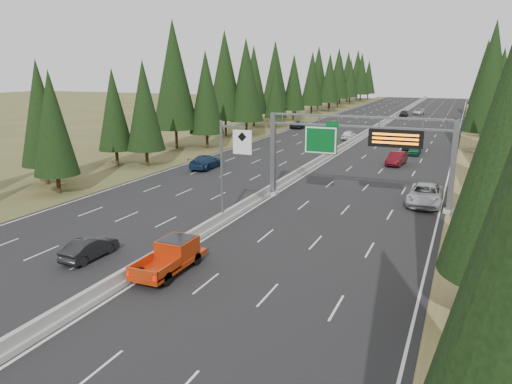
{
  "coord_description": "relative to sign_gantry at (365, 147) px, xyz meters",
  "views": [
    {
      "loc": [
        17.04,
        -8.36,
        11.88
      ],
      "look_at": [
        4.98,
        20.0,
        4.21
      ],
      "focal_mm": 35.0,
      "sensor_mm": 36.0,
      "label": 1
    }
  ],
  "objects": [
    {
      "name": "tree_row_left",
      "position": [
        -31.18,
        46.18,
        4.24
      ],
      "size": [
        11.69,
        243.3,
        18.97
      ],
      "color": "black",
      "rests_on": "ground"
    },
    {
      "name": "car_ahead_far",
      "position": [
        -7.12,
        87.81,
        -4.41
      ],
      "size": [
        1.93,
        4.62,
        1.56
      ],
      "primitive_type": "imported",
      "rotation": [
        0.0,
        0.0,
        -0.02
      ],
      "color": "black",
      "rests_on": "road"
    },
    {
      "name": "shoulder_left",
      "position": [
        -26.72,
        45.12,
        -5.24
      ],
      "size": [
        3.6,
        260.0,
        0.06
      ],
      "primitive_type": "cube",
      "color": "#4A4922",
      "rests_on": "ground"
    },
    {
      "name": "car_onc_white",
      "position": [
        -10.42,
        40.83,
        -4.43
      ],
      "size": [
        2.02,
        4.54,
        1.52
      ],
      "primitive_type": "imported",
      "rotation": [
        0.0,
        0.0,
        3.09
      ],
      "color": "white",
      "rests_on": "road"
    },
    {
      "name": "tree_row_right",
      "position": [
        12.93,
        38.41,
        3.99
      ],
      "size": [
        12.07,
        243.17,
        18.93
      ],
      "color": "black",
      "rests_on": "ground"
    },
    {
      "name": "hov_sign_pole",
      "position": [
        -8.33,
        -9.92,
        -0.54
      ],
      "size": [
        2.8,
        0.5,
        8.0
      ],
      "color": "slate",
      "rests_on": "road"
    },
    {
      "name": "car_onc_near",
      "position": [
        -13.33,
        -19.88,
        -4.51
      ],
      "size": [
        1.52,
        4.14,
        1.35
      ],
      "primitive_type": "imported",
      "rotation": [
        0.0,
        0.0,
        3.12
      ],
      "color": "black",
      "rests_on": "road"
    },
    {
      "name": "car_onc_far",
      "position": [
        -23.42,
        53.24,
        -4.43
      ],
      "size": [
        2.65,
        5.53,
        1.52
      ],
      "primitive_type": "imported",
      "rotation": [
        0.0,
        0.0,
        3.12
      ],
      "color": "black",
      "rests_on": "road"
    },
    {
      "name": "car_ahead_green",
      "position": [
        1.49,
        29.07,
        -4.53
      ],
      "size": [
        1.55,
        3.84,
        1.31
      ],
      "primitive_type": "imported",
      "rotation": [
        0.0,
        0.0,
        -0.0
      ],
      "color": "#135637",
      "rests_on": "road"
    },
    {
      "name": "sign_gantry",
      "position": [
        0.0,
        0.0,
        0.0
      ],
      "size": [
        16.75,
        0.98,
        7.8
      ],
      "color": "slate",
      "rests_on": "road"
    },
    {
      "name": "shoulder_right",
      "position": [
        8.88,
        45.12,
        -5.24
      ],
      "size": [
        3.6,
        260.0,
        0.06
      ],
      "primitive_type": "cube",
      "color": "olive",
      "rests_on": "ground"
    },
    {
      "name": "median_barrier",
      "position": [
        -8.92,
        45.12,
        -4.85
      ],
      "size": [
        0.7,
        260.0,
        0.85
      ],
      "color": "gray",
      "rests_on": "road"
    },
    {
      "name": "road",
      "position": [
        -8.92,
        45.12,
        -5.23
      ],
      "size": [
        32.0,
        260.0,
        0.08
      ],
      "primitive_type": "cube",
      "color": "black",
      "rests_on": "ground"
    },
    {
      "name": "car_ahead_dkred",
      "position": [
        0.24,
        20.32,
        -4.37
      ],
      "size": [
        2.19,
        5.09,
        1.63
      ],
      "primitive_type": "imported",
      "rotation": [
        0.0,
        0.0,
        -0.1
      ],
      "color": "#500B12",
      "rests_on": "road"
    },
    {
      "name": "car_onc_blue",
      "position": [
        -20.66,
        8.93,
        -4.37
      ],
      "size": [
        2.53,
        5.76,
        1.65
      ],
      "primitive_type": "imported",
      "rotation": [
        0.0,
        0.0,
        3.18
      ],
      "color": "#162C4D",
      "rests_on": "road"
    },
    {
      "name": "car_ahead_white",
      "position": [
        -4.21,
        94.92,
        -4.45
      ],
      "size": [
        2.75,
        5.47,
        1.49
      ],
      "primitive_type": "imported",
      "rotation": [
        0.0,
        0.0,
        -0.05
      ],
      "color": "beige",
      "rests_on": "road"
    },
    {
      "name": "car_ahead_dkgrey",
      "position": [
        0.81,
        32.79,
        -4.37
      ],
      "size": [
        2.5,
        5.72,
        1.64
      ],
      "primitive_type": "imported",
      "rotation": [
        0.0,
        0.0,
        -0.04
      ],
      "color": "black",
      "rests_on": "road"
    },
    {
      "name": "silver_minivan",
      "position": [
        5.19,
        2.17,
        -4.31
      ],
      "size": [
        2.96,
        6.36,
        1.76
      ],
      "primitive_type": "imported",
      "rotation": [
        0.0,
        0.0,
        0.0
      ],
      "color": "#B3B3B8",
      "rests_on": "road"
    },
    {
      "name": "red_pickup",
      "position": [
        -7.42,
        -19.35,
        -4.17
      ],
      "size": [
        2.01,
        5.64,
        1.84
      ],
      "color": "black",
      "rests_on": "road"
    }
  ]
}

